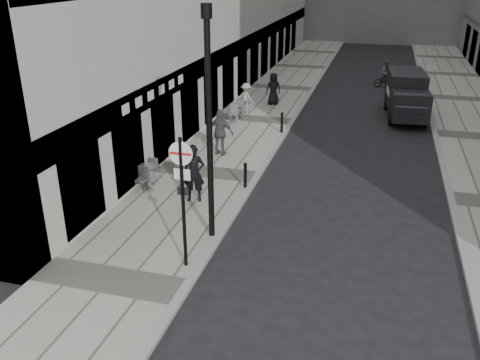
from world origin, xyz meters
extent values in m
cube|color=#A39F93|center=(-2.00, 18.00, 0.06)|extent=(4.00, 60.00, 0.12)
cube|color=#A39F93|center=(9.00, 18.00, 0.06)|extent=(4.00, 60.00, 0.12)
imported|color=black|center=(-1.53, 7.78, 1.11)|extent=(0.81, 0.63, 1.98)
cylinder|color=black|center=(-0.35, 3.87, 1.93)|extent=(0.09, 0.09, 3.62)
cylinder|color=white|center=(-0.35, 3.87, 3.32)|extent=(0.62, 0.05, 0.62)
cube|color=#B21414|center=(-0.35, 3.85, 3.32)|extent=(0.57, 0.03, 0.06)
cube|color=white|center=(-0.35, 3.90, 2.76)|extent=(0.43, 0.04, 0.29)
cylinder|color=black|center=(-0.20, 5.63, 3.30)|extent=(0.17, 0.17, 6.36)
cylinder|color=black|center=(-0.20, 5.63, 6.53)|extent=(0.30, 0.30, 0.37)
cylinder|color=black|center=(-0.15, 9.30, 0.57)|extent=(0.12, 0.12, 0.89)
cylinder|color=black|center=(-0.15, 16.08, 0.59)|extent=(0.12, 0.12, 0.93)
cylinder|color=black|center=(4.94, 19.10, 0.36)|extent=(0.31, 0.75, 0.73)
cylinder|color=black|center=(6.54, 19.23, 0.36)|extent=(0.31, 0.75, 0.73)
cylinder|color=black|center=(4.69, 22.19, 0.36)|extent=(0.31, 0.75, 0.73)
cylinder|color=black|center=(6.29, 22.32, 0.36)|extent=(0.31, 0.75, 0.73)
cube|color=black|center=(5.55, 21.52, 1.41)|extent=(2.08, 3.42, 1.82)
cube|color=black|center=(5.75, 19.07, 1.14)|extent=(1.95, 1.78, 1.28)
cube|color=#1E2328|center=(5.81, 18.39, 1.50)|extent=(1.61, 0.45, 0.67)
imported|color=black|center=(4.54, 28.12, 0.43)|extent=(1.73, 1.17, 0.86)
imported|color=#5B5C60|center=(4.54, 28.12, 0.95)|extent=(0.96, 0.87, 1.62)
imported|color=#4D4C50|center=(-2.04, 12.33, 1.10)|extent=(1.19, 0.60, 1.96)
imported|color=#99948D|center=(-2.71, 19.06, 0.93)|extent=(1.20, 0.98, 1.61)
imported|color=black|center=(-1.67, 21.19, 1.02)|extent=(1.05, 0.95, 1.80)
cylinder|color=#A8A8AA|center=(-3.60, 8.57, 0.13)|extent=(0.44, 0.44, 0.03)
cylinder|color=#A8A8AA|center=(-3.60, 8.57, 0.50)|extent=(0.06, 0.06, 0.73)
cylinder|color=#A8A8AA|center=(-3.60, 8.57, 0.86)|extent=(0.69, 0.69, 0.03)
cylinder|color=#BABBBD|center=(-2.80, 17.57, 0.14)|extent=(0.48, 0.48, 0.03)
cylinder|color=#BABBBD|center=(-2.80, 17.57, 0.54)|extent=(0.07, 0.07, 0.81)
cylinder|color=#BABBBD|center=(-2.80, 17.57, 0.94)|extent=(0.77, 0.77, 0.03)
cylinder|color=silver|center=(-2.80, 18.71, 0.14)|extent=(0.47, 0.47, 0.03)
cylinder|color=silver|center=(-2.80, 18.71, 0.52)|extent=(0.06, 0.06, 0.78)
cylinder|color=silver|center=(-2.80, 18.71, 0.91)|extent=(0.74, 0.74, 0.03)
camera|label=1|loc=(4.19, -7.03, 7.62)|focal=38.00mm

